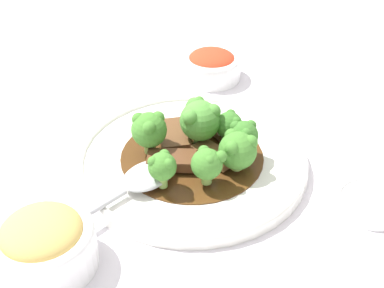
# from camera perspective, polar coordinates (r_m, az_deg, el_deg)

# --- Properties ---
(ground_plane) EXTENTS (4.00, 4.00, 0.00)m
(ground_plane) POSITION_cam_1_polar(r_m,az_deg,el_deg) (0.68, 0.00, -2.31)
(ground_plane) COLOR silver
(main_plate) EXTENTS (0.29, 0.29, 0.02)m
(main_plate) POSITION_cam_1_polar(r_m,az_deg,el_deg) (0.68, 0.00, -1.64)
(main_plate) COLOR white
(main_plate) RESTS_ON ground_plane
(beef_strip_0) EXTENTS (0.07, 0.05, 0.01)m
(beef_strip_0) POSITION_cam_1_polar(r_m,az_deg,el_deg) (0.65, -2.18, -1.75)
(beef_strip_0) COLOR #56331E
(beef_strip_0) RESTS_ON main_plate
(beef_strip_1) EXTENTS (0.04, 0.05, 0.01)m
(beef_strip_1) POSITION_cam_1_polar(r_m,az_deg,el_deg) (0.71, 2.88, 1.86)
(beef_strip_1) COLOR brown
(beef_strip_1) RESTS_ON main_plate
(beef_strip_2) EXTENTS (0.04, 0.07, 0.01)m
(beef_strip_2) POSITION_cam_1_polar(r_m,az_deg,el_deg) (0.70, -2.04, 1.03)
(beef_strip_2) COLOR brown
(beef_strip_2) RESTS_ON main_plate
(beef_strip_3) EXTENTS (0.05, 0.06, 0.01)m
(beef_strip_3) POSITION_cam_1_polar(r_m,az_deg,el_deg) (0.66, 2.36, -1.12)
(beef_strip_3) COLOR brown
(beef_strip_3) RESTS_ON main_plate
(broccoli_floret_0) EXTENTS (0.03, 0.03, 0.05)m
(broccoli_floret_0) POSITION_cam_1_polar(r_m,az_deg,el_deg) (0.60, -3.20, -2.38)
(broccoli_floret_0) COLOR #7FA84C
(broccoli_floret_0) RESTS_ON main_plate
(broccoli_floret_1) EXTENTS (0.05, 0.05, 0.06)m
(broccoli_floret_1) POSITION_cam_1_polar(r_m,az_deg,el_deg) (0.67, 0.87, 2.60)
(broccoli_floret_1) COLOR #7FA84C
(broccoli_floret_1) RESTS_ON main_plate
(broccoli_floret_2) EXTENTS (0.04, 0.04, 0.05)m
(broccoli_floret_2) POSITION_cam_1_polar(r_m,az_deg,el_deg) (0.65, 5.53, 0.96)
(broccoli_floret_2) COLOR #8EB756
(broccoli_floret_2) RESTS_ON main_plate
(broccoli_floret_3) EXTENTS (0.03, 0.03, 0.04)m
(broccoli_floret_3) POSITION_cam_1_polar(r_m,az_deg,el_deg) (0.67, 3.97, 2.05)
(broccoli_floret_3) COLOR #8EB756
(broccoli_floret_3) RESTS_ON main_plate
(broccoli_floret_4) EXTENTS (0.04, 0.04, 0.05)m
(broccoli_floret_4) POSITION_cam_1_polar(r_m,az_deg,el_deg) (0.61, 1.99, -2.02)
(broccoli_floret_4) COLOR #7FA84C
(broccoli_floret_4) RESTS_ON main_plate
(broccoli_floret_5) EXTENTS (0.04, 0.04, 0.06)m
(broccoli_floret_5) POSITION_cam_1_polar(r_m,az_deg,el_deg) (0.66, -4.61, 1.56)
(broccoli_floret_5) COLOR #7FA84C
(broccoli_floret_5) RESTS_ON main_plate
(broccoli_floret_6) EXTENTS (0.03, 0.03, 0.04)m
(broccoli_floret_6) POSITION_cam_1_polar(r_m,az_deg,el_deg) (0.70, 0.60, 3.61)
(broccoli_floret_6) COLOR #7FA84C
(broccoli_floret_6) RESTS_ON main_plate
(broccoli_floret_7) EXTENTS (0.05, 0.05, 0.05)m
(broccoli_floret_7) POSITION_cam_1_polar(r_m,az_deg,el_deg) (0.63, 4.89, -0.61)
(broccoli_floret_7) COLOR #8EB756
(broccoli_floret_7) RESTS_ON main_plate
(serving_spoon) EXTENTS (0.20, 0.13, 0.01)m
(serving_spoon) POSITION_cam_1_polar(r_m,az_deg,el_deg) (0.62, -5.73, -3.99)
(serving_spoon) COLOR #B7B7BC
(serving_spoon) RESTS_ON main_plate
(side_bowl_kimchi) EXTENTS (0.09, 0.09, 0.05)m
(side_bowl_kimchi) POSITION_cam_1_polar(r_m,az_deg,el_deg) (0.86, 2.11, 8.43)
(side_bowl_kimchi) COLOR white
(side_bowl_kimchi) RESTS_ON ground_plane
(side_bowl_appetizer) EXTENTS (0.10, 0.10, 0.06)m
(side_bowl_appetizer) POSITION_cam_1_polar(r_m,az_deg,el_deg) (0.56, -15.53, -10.13)
(side_bowl_appetizer) COLOR white
(side_bowl_appetizer) RESTS_ON ground_plane
(sauce_dish) EXTENTS (0.08, 0.08, 0.01)m
(sauce_dish) POSITION_cam_1_polar(r_m,az_deg,el_deg) (0.65, 18.62, -5.90)
(sauce_dish) COLOR white
(sauce_dish) RESTS_ON ground_plane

